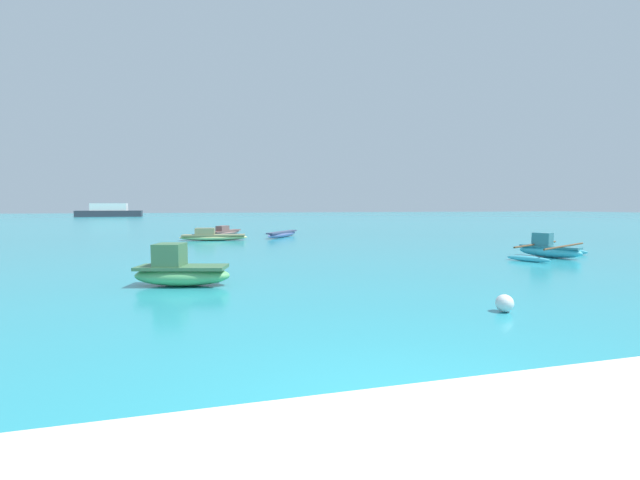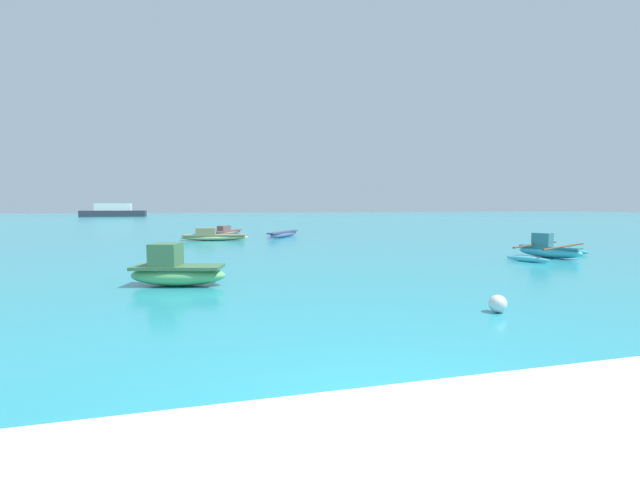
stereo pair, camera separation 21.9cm
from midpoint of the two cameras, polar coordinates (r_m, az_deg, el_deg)
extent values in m
plane|color=teal|center=(3.95, 15.60, -25.35)|extent=(240.00, 240.00, 0.00)
ellipsoid|color=tan|center=(29.53, -12.63, 0.97)|extent=(2.38, 3.37, 0.30)
cube|color=brown|center=(29.52, -12.63, 1.19)|extent=(2.20, 3.12, 0.08)
cube|color=brown|center=(29.12, -13.07, 1.54)|extent=(0.93, 1.11, 0.33)
ellipsoid|color=#5FB26A|center=(11.08, -18.43, -4.54)|extent=(2.47, 1.42, 0.50)
cube|color=#416F47|center=(11.05, -18.46, -3.47)|extent=(2.28, 1.34, 0.08)
cube|color=#416F47|center=(11.11, -19.92, -1.85)|extent=(0.82, 0.86, 0.54)
ellipsoid|color=#49C3DB|center=(18.41, 28.01, -1.37)|extent=(1.51, 2.27, 0.44)
cube|color=teal|center=(18.39, 28.03, -0.81)|extent=(1.41, 2.10, 0.08)
cube|color=teal|center=(18.47, 27.24, 0.12)|extent=(0.72, 0.78, 0.48)
cylinder|color=brown|center=(18.22, 29.53, -0.72)|extent=(3.44, 1.75, 0.07)
cylinder|color=brown|center=(18.57, 26.57, -0.52)|extent=(3.44, 1.75, 0.07)
ellipsoid|color=#49C3DB|center=(20.20, 29.89, -1.30)|extent=(0.84, 1.42, 0.20)
ellipsoid|color=#49C3DB|center=(16.66, 25.69, -2.27)|extent=(0.84, 1.42, 0.20)
ellipsoid|color=#606CA6|center=(26.70, -5.28, 0.76)|extent=(2.64, 3.53, 0.37)
cube|color=#424868|center=(26.69, -5.29, 1.06)|extent=(2.45, 3.26, 0.08)
ellipsoid|color=#D5D78B|center=(24.92, -14.23, 0.33)|extent=(3.84, 1.23, 0.34)
cube|color=#828359|center=(24.91, -14.23, 0.62)|extent=(3.53, 1.16, 0.08)
cube|color=#828359|center=(24.95, -15.32, 1.12)|extent=(1.13, 0.81, 0.37)
sphere|color=white|center=(8.63, 22.72, -7.78)|extent=(0.33, 0.33, 0.33)
cube|color=#2D333D|center=(85.48, -26.34, 3.17)|extent=(10.85, 2.39, 1.08)
cube|color=white|center=(85.47, -26.37, 3.97)|extent=(5.97, 2.03, 1.30)
camera|label=1|loc=(0.11, -90.29, -0.02)|focal=24.00mm
camera|label=2|loc=(0.11, 89.71, 0.02)|focal=24.00mm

